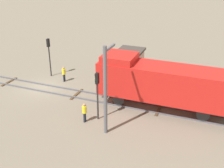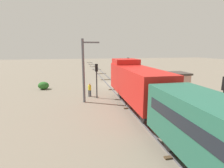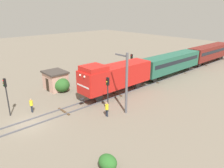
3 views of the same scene
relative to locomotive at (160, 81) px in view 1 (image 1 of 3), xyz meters
name	(u,v)px [view 1 (image 1 of 3)]	position (x,y,z in m)	size (l,w,h in m)	color
ground_plane	(41,88)	(0.00, -12.32, -2.77)	(149.57, 149.57, 0.00)	#756B5B
railway_track	(41,87)	(0.00, -12.32, -2.70)	(2.40, 99.72, 0.16)	#595960
locomotive	(160,81)	(0.00, 0.00, 0.00)	(2.90, 11.60, 4.60)	red
traffic_signal_near	(49,51)	(-3.20, -13.16, 0.26)	(0.32, 0.34, 4.37)	#262628
traffic_signal_mid	(97,88)	(3.40, -4.33, 0.13)	(0.32, 0.34, 4.18)	#262628
worker_near_track	(64,73)	(-2.40, -10.95, -1.78)	(0.38, 0.38, 1.70)	#262B38
worker_by_signal	(84,111)	(4.20, -5.16, -1.78)	(0.38, 0.38, 1.70)	#262B38
catenary_mast	(106,89)	(4.93, -2.95, 0.97)	(1.94, 0.28, 7.01)	#595960
relay_hut	(130,61)	(-7.50, -5.12, -1.38)	(3.50, 2.90, 2.74)	#D19E8C
bush_mid	(127,69)	(-6.10, -4.99, -1.77)	(2.77, 2.27, 2.02)	#2B5F26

